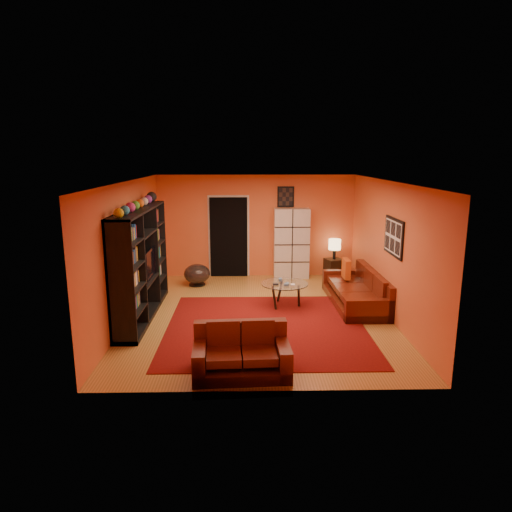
{
  "coord_description": "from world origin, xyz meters",
  "views": [
    {
      "loc": [
        -0.25,
        -8.55,
        3.08
      ],
      "look_at": [
        -0.06,
        0.1,
        1.16
      ],
      "focal_mm": 32.0,
      "sensor_mm": 36.0,
      "label": 1
    }
  ],
  "objects_px": {
    "bowl_chair": "(197,274)",
    "coffee_table": "(284,286)",
    "entertainment_unit": "(141,263)",
    "storage_cabinet": "(291,243)",
    "sofa": "(360,291)",
    "loveseat": "(241,353)",
    "table_lamp": "(335,245)",
    "side_table": "(334,269)",
    "tv": "(145,264)"
  },
  "relations": [
    {
      "from": "sofa",
      "to": "coffee_table",
      "type": "distance_m",
      "value": 1.62
    },
    {
      "from": "entertainment_unit",
      "to": "table_lamp",
      "type": "distance_m",
      "value": 5.03
    },
    {
      "from": "entertainment_unit",
      "to": "bowl_chair",
      "type": "height_order",
      "value": "entertainment_unit"
    },
    {
      "from": "loveseat",
      "to": "side_table",
      "type": "bearing_deg",
      "value": -27.44
    },
    {
      "from": "coffee_table",
      "to": "side_table",
      "type": "bearing_deg",
      "value": 56.64
    },
    {
      "from": "entertainment_unit",
      "to": "bowl_chair",
      "type": "relative_size",
      "value": 4.79
    },
    {
      "from": "coffee_table",
      "to": "side_table",
      "type": "xyz_separation_m",
      "value": [
        1.45,
        2.19,
        -0.2
      ]
    },
    {
      "from": "entertainment_unit",
      "to": "sofa",
      "type": "height_order",
      "value": "entertainment_unit"
    },
    {
      "from": "sofa",
      "to": "loveseat",
      "type": "bearing_deg",
      "value": -130.42
    },
    {
      "from": "entertainment_unit",
      "to": "side_table",
      "type": "height_order",
      "value": "entertainment_unit"
    },
    {
      "from": "entertainment_unit",
      "to": "side_table",
      "type": "distance_m",
      "value": 5.09
    },
    {
      "from": "sofa",
      "to": "tv",
      "type": "bearing_deg",
      "value": -174.54
    },
    {
      "from": "tv",
      "to": "table_lamp",
      "type": "bearing_deg",
      "value": -58.41
    },
    {
      "from": "loveseat",
      "to": "storage_cabinet",
      "type": "xyz_separation_m",
      "value": [
        1.23,
        5.22,
        0.6
      ]
    },
    {
      "from": "bowl_chair",
      "to": "side_table",
      "type": "relative_size",
      "value": 1.25
    },
    {
      "from": "tv",
      "to": "loveseat",
      "type": "distance_m",
      "value": 3.23
    },
    {
      "from": "bowl_chair",
      "to": "sofa",
      "type": "bearing_deg",
      "value": -22.66
    },
    {
      "from": "sofa",
      "to": "bowl_chair",
      "type": "xyz_separation_m",
      "value": [
        -3.59,
        1.5,
        -0.01
      ]
    },
    {
      "from": "coffee_table",
      "to": "side_table",
      "type": "distance_m",
      "value": 2.64
    },
    {
      "from": "loveseat",
      "to": "tv",
      "type": "bearing_deg",
      "value": 33.86
    },
    {
      "from": "coffee_table",
      "to": "table_lamp",
      "type": "relative_size",
      "value": 1.92
    },
    {
      "from": "entertainment_unit",
      "to": "loveseat",
      "type": "bearing_deg",
      "value": -51.26
    },
    {
      "from": "tv",
      "to": "side_table",
      "type": "height_order",
      "value": "tv"
    },
    {
      "from": "loveseat",
      "to": "table_lamp",
      "type": "height_order",
      "value": "table_lamp"
    },
    {
      "from": "entertainment_unit",
      "to": "coffee_table",
      "type": "relative_size",
      "value": 3.07
    },
    {
      "from": "bowl_chair",
      "to": "side_table",
      "type": "distance_m",
      "value": 3.47
    },
    {
      "from": "coffee_table",
      "to": "storage_cabinet",
      "type": "distance_m",
      "value": 2.38
    },
    {
      "from": "entertainment_unit",
      "to": "storage_cabinet",
      "type": "xyz_separation_m",
      "value": [
        3.17,
        2.8,
        -0.16
      ]
    },
    {
      "from": "tv",
      "to": "table_lamp",
      "type": "xyz_separation_m",
      "value": [
        4.2,
        2.59,
        -0.14
      ]
    },
    {
      "from": "sofa",
      "to": "loveseat",
      "type": "relative_size",
      "value": 1.71
    },
    {
      "from": "bowl_chair",
      "to": "table_lamp",
      "type": "relative_size",
      "value": 1.23
    },
    {
      "from": "tv",
      "to": "storage_cabinet",
      "type": "distance_m",
      "value": 4.13
    },
    {
      "from": "bowl_chair",
      "to": "coffee_table",
      "type": "bearing_deg",
      "value": -39.1
    },
    {
      "from": "tv",
      "to": "coffee_table",
      "type": "distance_m",
      "value": 2.84
    },
    {
      "from": "side_table",
      "to": "table_lamp",
      "type": "height_order",
      "value": "table_lamp"
    },
    {
      "from": "tv",
      "to": "side_table",
      "type": "distance_m",
      "value": 4.99
    },
    {
      "from": "table_lamp",
      "to": "side_table",
      "type": "bearing_deg",
      "value": 0.0
    },
    {
      "from": "sofa",
      "to": "loveseat",
      "type": "height_order",
      "value": "same"
    },
    {
      "from": "coffee_table",
      "to": "bowl_chair",
      "type": "relative_size",
      "value": 1.56
    },
    {
      "from": "entertainment_unit",
      "to": "storage_cabinet",
      "type": "bearing_deg",
      "value": 41.42
    },
    {
      "from": "tv",
      "to": "side_table",
      "type": "relative_size",
      "value": 1.96
    },
    {
      "from": "entertainment_unit",
      "to": "table_lamp",
      "type": "bearing_deg",
      "value": 32.22
    },
    {
      "from": "loveseat",
      "to": "side_table",
      "type": "height_order",
      "value": "loveseat"
    },
    {
      "from": "entertainment_unit",
      "to": "storage_cabinet",
      "type": "relative_size",
      "value": 1.69
    },
    {
      "from": "storage_cabinet",
      "to": "table_lamp",
      "type": "height_order",
      "value": "storage_cabinet"
    },
    {
      "from": "loveseat",
      "to": "bowl_chair",
      "type": "bearing_deg",
      "value": 10.75
    },
    {
      "from": "sofa",
      "to": "storage_cabinet",
      "type": "bearing_deg",
      "value": 118.35
    },
    {
      "from": "loveseat",
      "to": "side_table",
      "type": "relative_size",
      "value": 2.82
    },
    {
      "from": "storage_cabinet",
      "to": "loveseat",
      "type": "bearing_deg",
      "value": -102.97
    },
    {
      "from": "tv",
      "to": "side_table",
      "type": "bearing_deg",
      "value": -58.41
    }
  ]
}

